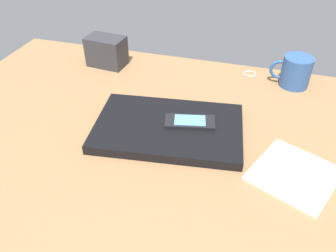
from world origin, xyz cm
name	(u,v)px	position (x,y,z in cm)	size (l,w,h in cm)	color
desk_surface	(153,134)	(0.00, 0.00, 1.50)	(120.00, 80.00, 3.00)	olive
laptop_closed	(168,129)	(-3.91, 0.36, 4.15)	(34.92, 22.32, 2.30)	black
cell_phone_on_laptop	(190,122)	(-8.73, -1.75, 5.76)	(12.71, 7.78, 0.99)	black
key_ring	(250,74)	(-20.07, -34.59, 3.18)	(3.79, 3.79, 0.36)	silver
coffee_mug	(295,72)	(-32.63, -31.49, 7.44)	(11.61, 8.30, 8.88)	#2D518C
desk_organizer	(107,51)	(24.75, -28.29, 7.61)	(11.68, 7.45, 9.22)	#2D2D33
notepad	(294,174)	(-33.09, 6.81, 3.40)	(15.53, 15.69, 0.80)	white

